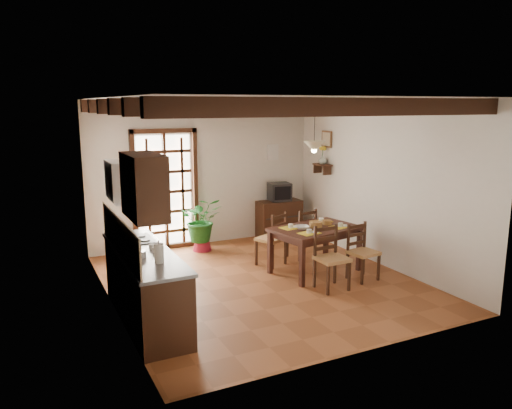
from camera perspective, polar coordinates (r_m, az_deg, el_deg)
ground_plane at (r=7.87m, az=0.63°, el=-8.83°), size 5.00×5.00×0.00m
room_shell at (r=7.44m, az=0.66°, el=4.42°), size 4.52×5.02×2.81m
ceiling_beams at (r=7.38m, az=0.68°, el=11.17°), size 4.50×4.34×0.20m
french_door at (r=9.51m, az=-10.34°, el=1.87°), size 1.26×0.11×2.32m
kitchen_counter at (r=6.55m, az=-12.58°, el=-8.95°), size 0.64×2.25×1.38m
upper_cabinet at (r=5.51m, az=-12.69°, el=2.04°), size 0.35×0.80×0.70m
range_hood at (r=6.74m, az=-14.93°, el=2.61°), size 0.38×0.60×0.54m
counter_items at (r=6.48m, az=-12.95°, el=-4.66°), size 0.50×1.43×0.25m
dining_table at (r=8.19m, az=6.81°, el=-3.26°), size 1.54×1.14×0.75m
chair_near_left at (r=7.58m, az=8.59°, el=-7.37°), size 0.45×0.43×0.95m
chair_near_right at (r=8.07m, az=12.06°, el=-6.47°), size 0.45×0.43×0.89m
chair_far_left at (r=8.58m, az=1.79°, el=-5.04°), size 0.56×0.55×0.93m
chair_far_right at (r=9.02m, az=5.22°, el=-4.32°), size 0.47×0.46×0.91m
table_setting at (r=8.16m, az=6.83°, el=-2.40°), size 1.01×0.68×0.09m
table_bowl at (r=8.03m, az=5.30°, el=-2.62°), size 0.26×0.26×0.05m
sideboard at (r=10.33m, az=2.67°, el=-1.67°), size 0.91×0.41×0.77m
crt_tv at (r=10.21m, az=2.71°, el=1.48°), size 0.47×0.44×0.36m
fuse_box at (r=10.32m, az=1.93°, el=6.00°), size 0.25×0.03×0.32m
plant_pot at (r=9.51m, az=-6.18°, el=-4.59°), size 0.36×0.36×0.22m
potted_plant at (r=9.40m, az=-6.24°, el=-1.89°), size 2.28×2.06×2.19m
wall_shelf at (r=9.92m, az=7.59°, el=4.30°), size 0.20×0.42×0.20m
shelf_vase at (r=9.90m, az=7.62°, el=5.10°), size 0.15×0.15×0.15m
shelf_flowers at (r=9.88m, az=7.65°, el=6.29°), size 0.14×0.14×0.36m
framed_picture at (r=9.91m, az=8.08°, el=7.41°), size 0.03×0.32×0.32m
pendant_lamp at (r=8.04m, az=6.66°, el=6.75°), size 0.36×0.36×0.84m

